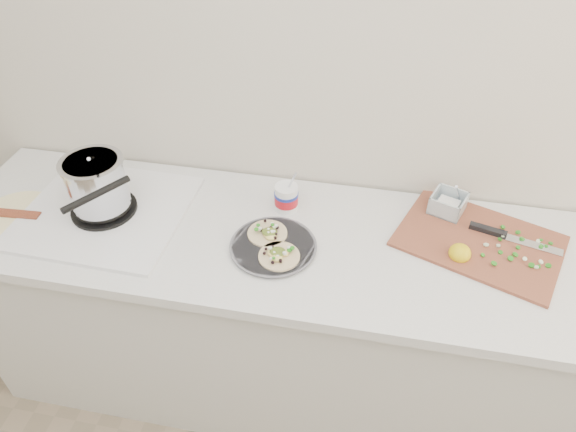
% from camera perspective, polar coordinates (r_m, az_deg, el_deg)
% --- Properties ---
extents(counter, '(2.44, 0.66, 0.90)m').
position_cam_1_polar(counter, '(2.06, 0.69, -11.35)').
color(counter, silver).
rests_on(counter, ground).
extents(stove, '(0.57, 0.53, 0.27)m').
position_cam_1_polar(stove, '(1.88, -20.18, 2.32)').
color(stove, silver).
rests_on(stove, counter).
extents(taco_plate, '(0.29, 0.29, 0.04)m').
position_cam_1_polar(taco_plate, '(1.68, -1.66, -3.17)').
color(taco_plate, '#5D5D64').
rests_on(taco_plate, counter).
extents(tub, '(0.08, 0.08, 0.19)m').
position_cam_1_polar(tub, '(1.80, -0.10, 2.34)').
color(tub, white).
rests_on(tub, counter).
extents(cutboard, '(0.60, 0.51, 0.08)m').
position_cam_1_polar(cutboard, '(1.82, 20.32, -1.95)').
color(cutboard, brown).
rests_on(cutboard, counter).
extents(bacon_plate, '(0.27, 0.27, 0.02)m').
position_cam_1_polar(bacon_plate, '(2.03, -27.94, 0.00)').
color(bacon_plate, beige).
rests_on(bacon_plate, counter).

